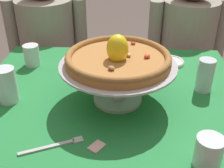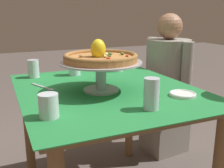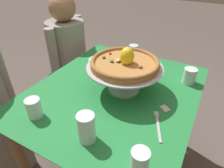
{
  "view_description": "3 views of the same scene",
  "coord_description": "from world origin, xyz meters",
  "views": [
    {
      "loc": [
        0.06,
        -0.98,
        1.35
      ],
      "look_at": [
        0.01,
        0.01,
        0.77
      ],
      "focal_mm": 46.0,
      "sensor_mm": 36.0,
      "label": 1
    },
    {
      "loc": [
        1.31,
        -0.54,
        1.14
      ],
      "look_at": [
        0.06,
        0.0,
        0.77
      ],
      "focal_mm": 43.28,
      "sensor_mm": 36.0,
      "label": 2
    },
    {
      "loc": [
        -0.85,
        -0.45,
        1.42
      ],
      "look_at": [
        0.02,
        0.03,
        0.76
      ],
      "focal_mm": 31.67,
      "sensor_mm": 36.0,
      "label": 3
    }
  ],
  "objects": [
    {
      "name": "side_plate",
      "position": [
        0.28,
        0.3,
        0.74
      ],
      "size": [
        0.13,
        0.13,
        0.02
      ],
      "color": "white",
      "rests_on": "dining_table"
    },
    {
      "name": "sugar_packet",
      "position": [
        -0.02,
        -0.31,
        0.74
      ],
      "size": [
        0.06,
        0.06,
        0.0
      ],
      "primitive_type": "cube",
      "rotation": [
        0.0,
        0.0,
        0.96
      ],
      "color": "beige",
      "rests_on": "dining_table"
    },
    {
      "name": "diner_right",
      "position": [
        0.44,
        0.72,
        0.56
      ],
      "size": [
        0.49,
        0.36,
        1.16
      ],
      "color": "black",
      "rests_on": "ground"
    },
    {
      "name": "diner_left",
      "position": [
        -0.44,
        0.7,
        0.55
      ],
      "size": [
        0.5,
        0.37,
        1.13
      ],
      "color": "gray",
      "rests_on": "ground"
    },
    {
      "name": "dinner_fork",
      "position": [
        -0.15,
        -0.32,
        0.74
      ],
      "size": [
        0.19,
        0.1,
        0.01
      ],
      "color": "#B7B7C1",
      "rests_on": "dining_table"
    },
    {
      "name": "water_glass_side_right",
      "position": [
        0.38,
        0.05,
        0.8
      ],
      "size": [
        0.07,
        0.07,
        0.14
      ],
      "color": "silver",
      "rests_on": "dining_table"
    },
    {
      "name": "pizza_stand",
      "position": [
        0.03,
        -0.05,
        0.85
      ],
      "size": [
        0.43,
        0.43,
        0.16
      ],
      "color": "#B7B7C1",
      "rests_on": "dining_table"
    },
    {
      "name": "dining_table",
      "position": [
        0.0,
        0.0,
        0.62
      ],
      "size": [
        1.1,
        0.93,
        0.73
      ],
      "color": "olive",
      "rests_on": "ground"
    },
    {
      "name": "water_glass_side_left",
      "position": [
        -0.39,
        -0.07,
        0.79
      ],
      "size": [
        0.08,
        0.08,
        0.14
      ],
      "color": "silver",
      "rests_on": "dining_table"
    },
    {
      "name": "pizza",
      "position": [
        0.03,
        -0.05,
        0.92
      ],
      "size": [
        0.38,
        0.38,
        0.11
      ],
      "color": "#AD753D",
      "rests_on": "pizza_stand"
    },
    {
      "name": "water_glass_back_left",
      "position": [
        -0.39,
        0.24,
        0.78
      ],
      "size": [
        0.07,
        0.07,
        0.1
      ],
      "color": "white",
      "rests_on": "dining_table"
    },
    {
      "name": "water_glass_front_right",
      "position": [
        0.3,
        -0.37,
        0.78
      ],
      "size": [
        0.08,
        0.08,
        0.1
      ],
      "color": "silver",
      "rests_on": "dining_table"
    }
  ]
}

